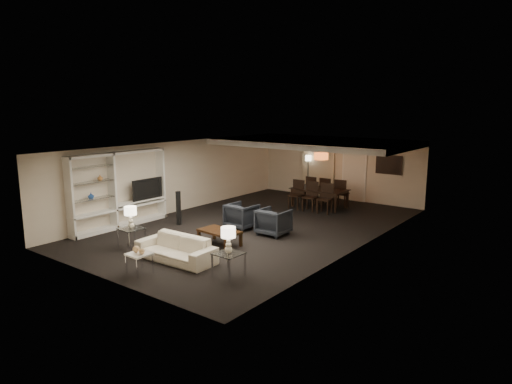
{
  "coord_description": "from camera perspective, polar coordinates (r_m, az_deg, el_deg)",
  "views": [
    {
      "loc": [
        8.39,
        -11.02,
        3.76
      ],
      "look_at": [
        0.0,
        0.0,
        1.1
      ],
      "focal_mm": 32.0,
      "sensor_mm": 36.0,
      "label": 1
    }
  ],
  "objects": [
    {
      "name": "floor_speaker",
      "position": [
        14.63,
        -9.66,
        -1.99
      ],
      "size": [
        0.15,
        0.15,
        1.08
      ],
      "primitive_type": "cube",
      "rotation": [
        0.0,
        0.0,
        0.37
      ],
      "color": "black",
      "rests_on": "floor"
    },
    {
      "name": "floor",
      "position": [
        14.35,
        0.0,
        -4.32
      ],
      "size": [
        11.0,
        11.0,
        0.0
      ],
      "primitive_type": "plane",
      "color": "black",
      "rests_on": "ground"
    },
    {
      "name": "curtains",
      "position": [
        19.05,
        7.75,
        3.05
      ],
      "size": [
        1.5,
        0.12,
        2.4
      ],
      "primitive_type": "cube",
      "color": "beige",
      "rests_on": "wall_back"
    },
    {
      "name": "vase_blue",
      "position": [
        14.1,
        -19.93,
        -0.44
      ],
      "size": [
        0.18,
        0.18,
        0.18
      ],
      "primitive_type": "imported",
      "color": "#234B98",
      "rests_on": "media_unit"
    },
    {
      "name": "television",
      "position": [
        15.21,
        -13.69,
        0.43
      ],
      "size": [
        1.16,
        0.15,
        0.67
      ],
      "primitive_type": "imported",
      "rotation": [
        0.0,
        0.0,
        1.57
      ],
      "color": "black",
      "rests_on": "media_unit"
    },
    {
      "name": "coffee_table",
      "position": [
        12.49,
        -4.57,
        -5.7
      ],
      "size": [
        1.2,
        0.76,
        0.41
      ],
      "primitive_type": null,
      "rotation": [
        0.0,
        0.0,
        -0.08
      ],
      "color": "black",
      "rests_on": "floor"
    },
    {
      "name": "side_table_right",
      "position": [
        10.26,
        -3.44,
        -9.04
      ],
      "size": [
        0.59,
        0.59,
        0.53
      ],
      "primitive_type": null,
      "rotation": [
        0.0,
        0.0,
        -0.03
      ],
      "color": "white",
      "rests_on": "floor"
    },
    {
      "name": "pendant_light",
      "position": [
        16.72,
        8.13,
        4.45
      ],
      "size": [
        0.52,
        0.52,
        0.24
      ],
      "primitive_type": "cylinder",
      "color": "#D8591E",
      "rests_on": "ceiling_soffit"
    },
    {
      "name": "table_lamp_right",
      "position": [
        10.08,
        -3.47,
        -6.03
      ],
      "size": [
        0.33,
        0.33,
        0.59
      ],
      "primitive_type": null,
      "rotation": [
        0.0,
        0.0,
        0.02
      ],
      "color": "beige",
      "rests_on": "side_table_right"
    },
    {
      "name": "wall_front",
      "position": [
        10.35,
        -18.82,
        -3.75
      ],
      "size": [
        7.0,
        0.02,
        2.5
      ],
      "primitive_type": "cube",
      "color": "beige",
      "rests_on": "ground"
    },
    {
      "name": "wall_left",
      "position": [
        16.4,
        -9.78,
        1.91
      ],
      "size": [
        0.02,
        11.0,
        2.5
      ],
      "primitive_type": "cube",
      "color": "beige",
      "rests_on": "ground"
    },
    {
      "name": "chair_nl",
      "position": [
        16.73,
        4.99,
        -0.32
      ],
      "size": [
        0.51,
        0.51,
        1.05
      ],
      "primitive_type": null,
      "rotation": [
        0.0,
        0.0,
        0.05
      ],
      "color": "black",
      "rests_on": "floor"
    },
    {
      "name": "chair_nm",
      "position": [
        16.43,
        6.76,
        -0.57
      ],
      "size": [
        0.54,
        0.54,
        1.05
      ],
      "primitive_type": null,
      "rotation": [
        0.0,
        0.0,
        0.12
      ],
      "color": "black",
      "rests_on": "floor"
    },
    {
      "name": "painting",
      "position": [
        17.77,
        16.29,
        3.29
      ],
      "size": [
        0.95,
        0.04,
        0.65
      ],
      "primitive_type": "cube",
      "color": "#142D38",
      "rests_on": "wall_back"
    },
    {
      "name": "table_lamp_left",
      "position": [
        12.5,
        -15.4,
        -3.08
      ],
      "size": [
        0.35,
        0.35,
        0.59
      ],
      "primitive_type": null,
      "rotation": [
        0.0,
        0.0,
        0.1
      ],
      "color": "#EDE4C8",
      "rests_on": "side_table_left"
    },
    {
      "name": "floor_lamp",
      "position": [
        19.08,
        6.51,
        2.04
      ],
      "size": [
        0.26,
        0.26,
        1.7
      ],
      "primitive_type": null,
      "rotation": [
        0.0,
        0.0,
        -0.04
      ],
      "color": "black",
      "rests_on": "floor"
    },
    {
      "name": "armchair_left",
      "position": [
        14.06,
        -1.79,
        -3.0
      ],
      "size": [
        0.86,
        0.88,
        0.78
      ],
      "primitive_type": "imported",
      "rotation": [
        0.0,
        0.0,
        3.11
      ],
      "color": "black",
      "rests_on": "floor"
    },
    {
      "name": "sofa",
      "position": [
        11.37,
        -10.0,
        -6.98
      ],
      "size": [
        2.11,
        0.89,
        0.61
      ],
      "primitive_type": "imported",
      "rotation": [
        0.0,
        0.0,
        0.03
      ],
      "color": "beige",
      "rests_on": "floor"
    },
    {
      "name": "door",
      "position": [
        18.39,
        12.16,
        2.15
      ],
      "size": [
        0.9,
        0.05,
        2.1
      ],
      "primitive_type": "cube",
      "color": "silver",
      "rests_on": "wall_back"
    },
    {
      "name": "armchair_right",
      "position": [
        13.36,
        2.22,
        -3.75
      ],
      "size": [
        0.85,
        0.87,
        0.78
      ],
      "primitive_type": "imported",
      "rotation": [
        0.0,
        0.0,
        3.16
      ],
      "color": "black",
      "rests_on": "floor"
    },
    {
      "name": "marble_table",
      "position": [
        10.72,
        -14.34,
        -8.64
      ],
      "size": [
        0.5,
        0.5,
        0.48
      ],
      "primitive_type": null,
      "rotation": [
        0.0,
        0.0,
        -0.06
      ],
      "color": "white",
      "rests_on": "floor"
    },
    {
      "name": "gold_gourd_a",
      "position": [
        10.7,
        -14.76,
        -6.93
      ],
      "size": [
        0.15,
        0.15,
        0.15
      ],
      "primitive_type": "sphere",
      "color": "tan",
      "rests_on": "marble_table"
    },
    {
      "name": "ceiling_soffit",
      "position": [
        16.82,
        7.28,
        6.15
      ],
      "size": [
        7.0,
        4.0,
        0.2
      ],
      "primitive_type": "cube",
      "color": "silver",
      "rests_on": "ceiling"
    },
    {
      "name": "chair_nr",
      "position": [
        16.14,
        8.59,
        -0.82
      ],
      "size": [
        0.54,
        0.54,
        1.05
      ],
      "primitive_type": null,
      "rotation": [
        0.0,
        0.0,
        0.12
      ],
      "color": "black",
      "rests_on": "floor"
    },
    {
      "name": "side_table_left",
      "position": [
        12.64,
        -15.27,
        -5.56
      ],
      "size": [
        0.61,
        0.61,
        0.53
      ],
      "primitive_type": null,
      "rotation": [
        0.0,
        0.0,
        -0.07
      ],
      "color": "white",
      "rests_on": "floor"
    },
    {
      "name": "vase_amber",
      "position": [
        14.2,
        -18.91,
        1.71
      ],
      "size": [
        0.16,
        0.16,
        0.16
      ],
      "primitive_type": "imported",
      "color": "#BF7D3F",
      "rests_on": "media_unit"
    },
    {
      "name": "media_unit",
      "position": [
        14.64,
        -16.71,
        0.24
      ],
      "size": [
        0.38,
        3.4,
        2.35
      ],
      "primitive_type": null,
      "color": "white",
      "rests_on": "wall_left"
    },
    {
      "name": "gold_gourd_b",
      "position": [
        10.55,
        -14.08,
        -7.2
      ],
      "size": [
        0.13,
        0.13,
        0.13
      ],
      "primitive_type": "sphere",
      "color": "#DDAE75",
      "rests_on": "marble_table"
    },
    {
      "name": "wall_right",
      "position": [
        12.31,
        13.08,
        -1.17
      ],
      "size": [
        0.02,
        11.0,
        2.5
      ],
      "primitive_type": "cube",
      "color": "beige",
      "rests_on": "ground"
    },
    {
      "name": "dining_table",
      "position": [
        17.01,
        7.86,
        -0.79
      ],
      "size": [
        2.01,
        1.12,
        0.7
      ],
      "primitive_type": "imported",
      "rotation": [
        0.0,
        0.0,
        0.0
      ],
      "color": "black",
      "rests_on": "floor"
    },
    {
      "name": "wall_back",
      "position": [
        18.69,
        10.28,
        2.98
      ],
      "size": [
        7.0,
        0.02,
        2.5
      ],
      "primitive_type": "cube",
      "color": "beige",
      "rests_on": "ground"
    },
    {
      "name": "chair_fm",
      "position": [
        17.54,
        8.92,
        0.1
      ],
      "size": [
        0.49,
        0.49,
        1.05
      ],
      "primitive_type": null,
      "rotation": [
        0.0,
        0.0,
        3.12
      ],
      "color": "black",
      "rests_on": "floor"
    },
    {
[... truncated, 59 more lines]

